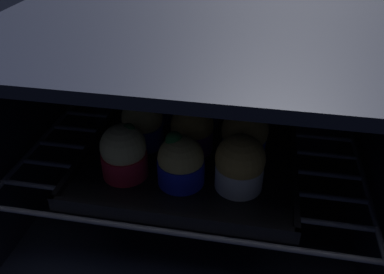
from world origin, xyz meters
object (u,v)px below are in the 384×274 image
object	(u,v)px
muffin_row1_col0	(142,123)
muffin_row2_col1	(199,102)
muffin_row0_col0	(124,152)
muffin_row2_col2	(250,107)
muffin_row1_col1	(194,130)
muffin_row2_col0	(153,100)
muffin_row0_col2	(240,164)
baking_tray	(192,151)
muffin_row0_col1	(178,162)
muffin_row1_col2	(244,134)

from	to	relation	value
muffin_row1_col0	muffin_row2_col1	size ratio (longest dim) A/B	0.93
muffin_row0_col0	muffin_row2_col2	bearing A→B (deg)	44.31
muffin_row1_col1	muffin_row2_col2	distance (cm)	11.77
muffin_row2_col0	muffin_row0_col0	bearing A→B (deg)	-89.40
muffin_row0_col2	muffin_row2_col0	distance (cm)	23.39
muffin_row2_col1	muffin_row2_col0	bearing A→B (deg)	-179.89
muffin_row2_col2	muffin_row0_col0	bearing A→B (deg)	-135.69
baking_tray	muffin_row1_col0	bearing A→B (deg)	179.38
muffin_row1_col1	muffin_row2_col0	xyz separation A→B (cm)	(-8.93, 8.02, 0.25)
muffin_row0_col1	muffin_row1_col1	bearing A→B (deg)	85.40
muffin_row0_col0	muffin_row1_col1	distance (cm)	12.14
muffin_row0_col1	muffin_row1_col2	xyz separation A→B (cm)	(8.71, 8.40, 0.34)
muffin_row2_col2	muffin_row0_col1	bearing A→B (deg)	-118.09
muffin_row0_col1	muffin_row1_col2	distance (cm)	12.10
muffin_row1_col0	muffin_row2_col2	xyz separation A→B (cm)	(16.81, 8.30, 0.27)
muffin_row1_col1	muffin_row2_col2	bearing A→B (deg)	44.83
muffin_row0_col0	muffin_row2_col2	distance (cm)	23.89
muffin_row0_col2	muffin_row2_col0	world-z (taller)	same
muffin_row0_col0	muffin_row2_col0	size ratio (longest dim) A/B	1.01
muffin_row0_col1	muffin_row2_col1	size ratio (longest dim) A/B	0.93
muffin_row1_col2	baking_tray	bearing A→B (deg)	179.12
baking_tray	muffin_row2_col1	size ratio (longest dim) A/B	3.79
muffin_row2_col2	baking_tray	bearing A→B (deg)	-135.79
muffin_row0_col0	baking_tray	bearing A→B (deg)	44.42
muffin_row2_col1	muffin_row1_col2	bearing A→B (deg)	-43.75
muffin_row0_col2	muffin_row1_col1	xyz separation A→B (cm)	(-7.97, 8.15, -0.30)
muffin_row0_col2	muffin_row0_col0	bearing A→B (deg)	-179.16
muffin_row1_col1	baking_tray	bearing A→B (deg)	-160.22
muffin_row1_col1	muffin_row1_col2	bearing A→B (deg)	-1.65
muffin_row1_col1	muffin_row2_col1	world-z (taller)	muffin_row2_col1
muffin_row0_col0	muffin_row2_col1	xyz separation A→B (cm)	(8.14, 16.43, 0.35)
muffin_row0_col0	muffin_row1_col2	world-z (taller)	muffin_row1_col2
baking_tray	muffin_row0_col1	bearing A→B (deg)	-92.72
baking_tray	muffin_row1_col0	xyz separation A→B (cm)	(-8.18, 0.09, 4.31)
muffin_row2_col0	muffin_row2_col1	bearing A→B (deg)	0.11
muffin_row1_col1	muffin_row1_col2	xyz separation A→B (cm)	(8.01, -0.23, 0.25)
muffin_row0_col1	muffin_row1_col2	size ratio (longest dim) A/B	0.95
muffin_row0_col0	muffin_row2_col2	size ratio (longest dim) A/B	0.97
muffin_row2_col0	muffin_row2_col2	xyz separation A→B (cm)	(17.26, 0.27, 0.28)
muffin_row0_col2	muffin_row2_col2	bearing A→B (deg)	88.73
muffin_row0_col1	muffin_row1_col1	xyz separation A→B (cm)	(0.69, 8.63, 0.09)
muffin_row2_col0	muffin_row2_col2	world-z (taller)	muffin_row2_col2
baking_tray	muffin_row1_col1	size ratio (longest dim) A/B	4.27
muffin_row0_col1	muffin_row0_col0	bearing A→B (deg)	178.35
muffin_row0_col0	muffin_row0_col1	world-z (taller)	muffin_row0_col0
muffin_row0_col2	muffin_row2_col1	distance (cm)	18.33
baking_tray	muffin_row1_col1	distance (cm)	4.06
muffin_row0_col2	muffin_row1_col2	bearing A→B (deg)	89.71
baking_tray	muffin_row0_col1	world-z (taller)	muffin_row0_col1
baking_tray	muffin_row1_col0	distance (cm)	9.25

